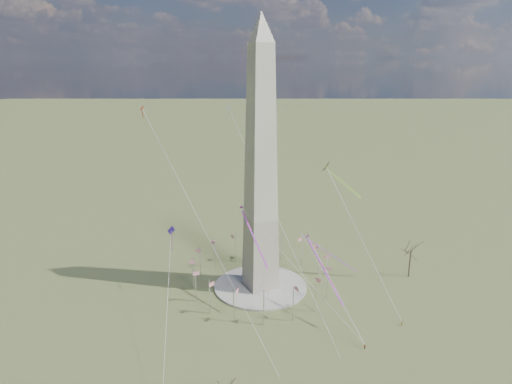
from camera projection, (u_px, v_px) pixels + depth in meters
name	position (u px, v px, depth m)	size (l,w,h in m)	color
ground	(260.00, 287.00, 177.63)	(2000.00, 2000.00, 0.00)	#435229
plaza	(260.00, 286.00, 177.52)	(36.00, 36.00, 0.80)	#A9A69A
washington_monument	(261.00, 167.00, 164.08)	(15.56, 15.56, 100.00)	#ADA591
flagpole_ring	(260.00, 270.00, 175.57)	(54.40, 54.40, 13.00)	silver
tree_near	(411.00, 249.00, 182.83)	(9.75, 9.75, 17.06)	#4B352D
person_east	(402.00, 324.00, 151.73)	(0.63, 0.42, 1.73)	gray
person_centre	(365.00, 347.00, 139.76)	(0.92, 0.38, 1.57)	gray
kite_delta_black	(329.00, 169.00, 184.10)	(13.53, 15.79, 14.00)	black
kite_diamond_purple	(171.00, 233.00, 167.70)	(2.27, 3.33, 10.13)	navy
kite_streamer_left	(319.00, 259.00, 157.95)	(2.25, 24.14, 16.59)	#F72755
kite_streamer_mid	(250.00, 228.00, 162.22)	(2.14, 22.94, 15.76)	#F72755
kite_streamer_right	(320.00, 247.00, 185.39)	(20.46, 15.10, 16.55)	#F72755
kite_small_red	(142.00, 109.00, 174.24)	(1.35, 2.11, 4.66)	red
kite_small_white	(228.00, 109.00, 203.13)	(1.33, 2.16, 4.89)	silver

